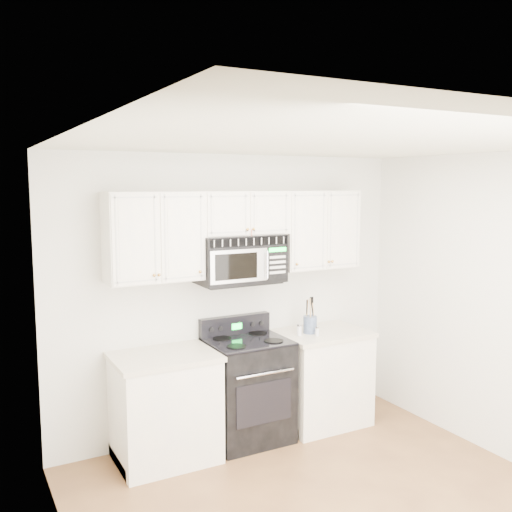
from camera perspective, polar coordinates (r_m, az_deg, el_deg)
room at (r=3.91m, az=9.16°, el=-8.15°), size 3.51×3.51×2.61m
base_cabinet_left at (r=5.05m, az=-9.09°, el=-15.05°), size 0.86×0.65×0.92m
base_cabinet_right at (r=5.73m, az=6.54°, el=-12.25°), size 0.86×0.65×0.92m
range at (r=5.33m, az=-0.85°, el=-13.06°), size 0.71×0.65×1.11m
upper_cabinets at (r=5.14m, az=-1.51°, el=2.77°), size 2.44×0.37×0.75m
microwave at (r=5.12m, az=-1.59°, el=-0.26°), size 0.78×0.44×0.43m
utensil_crock at (r=5.49m, az=5.43°, el=-6.76°), size 0.13×0.13×0.35m
shaker_salt at (r=5.40m, az=4.35°, el=-7.36°), size 0.05×0.05×0.11m
shaker_pepper at (r=5.40m, az=6.14°, el=-7.48°), size 0.04×0.04×0.09m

